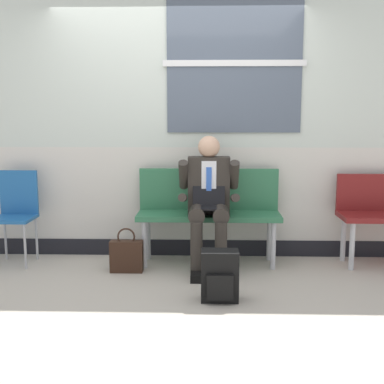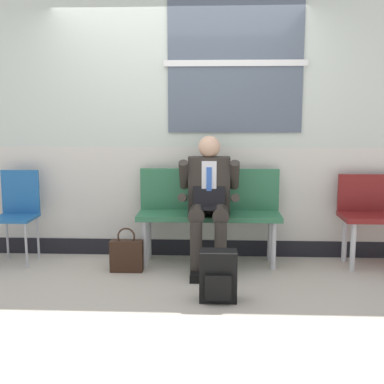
% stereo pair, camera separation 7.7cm
% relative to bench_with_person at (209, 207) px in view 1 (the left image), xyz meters
% --- Properties ---
extents(ground_plane, '(18.00, 18.00, 0.00)m').
position_rel_bench_with_person_xyz_m(ground_plane, '(-0.31, -0.39, -0.56)').
color(ground_plane, '#B2A899').
extents(station_wall, '(5.55, 0.16, 2.95)m').
position_rel_bench_with_person_xyz_m(station_wall, '(-0.30, 0.28, 0.91)').
color(station_wall, beige).
rests_on(station_wall, ground).
extents(bench_with_person, '(1.39, 0.42, 0.93)m').
position_rel_bench_with_person_xyz_m(bench_with_person, '(0.00, 0.00, 0.00)').
color(bench_with_person, '#2D6B47').
rests_on(bench_with_person, ground).
extents(person_seated, '(0.57, 0.70, 1.26)m').
position_rel_bench_with_person_xyz_m(person_seated, '(-0.00, -0.20, 0.12)').
color(person_seated, '#2D2823').
rests_on(person_seated, ground).
extents(backpack, '(0.30, 0.22, 0.40)m').
position_rel_bench_with_person_xyz_m(backpack, '(0.09, -1.04, -0.36)').
color(backpack, black).
rests_on(backpack, ground).
extents(handbag, '(0.30, 0.11, 0.42)m').
position_rel_bench_with_person_xyz_m(handbag, '(-0.77, -0.34, -0.40)').
color(handbag, '#331E14').
rests_on(handbag, ground).
extents(folding_chair, '(0.38, 0.38, 0.91)m').
position_rel_bench_with_person_xyz_m(folding_chair, '(-1.90, -0.04, -0.01)').
color(folding_chair, '#1E5999').
rests_on(folding_chair, ground).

